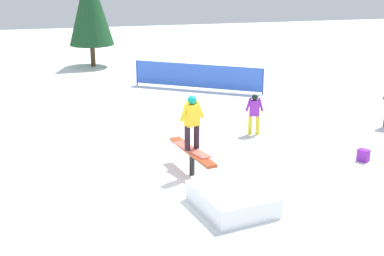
% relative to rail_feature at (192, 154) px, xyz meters
% --- Properties ---
extents(ground_plane, '(60.00, 60.00, 0.00)m').
position_rel_rail_feature_xyz_m(ground_plane, '(0.00, 0.00, -0.58)').
color(ground_plane, white).
extents(rail_feature, '(2.30, 0.76, 0.68)m').
position_rel_rail_feature_xyz_m(rail_feature, '(0.00, 0.00, 0.00)').
color(rail_feature, black).
rests_on(rail_feature, ground).
extents(snow_kicker_ramp, '(2.08, 1.85, 0.46)m').
position_rel_rail_feature_xyz_m(snow_kicker_ramp, '(-2.08, -0.45, -0.35)').
color(snow_kicker_ramp, white).
rests_on(snow_kicker_ramp, ground).
extents(main_rider_on_rail, '(1.42, 0.75, 1.45)m').
position_rel_rail_feature_xyz_m(main_rider_on_rail, '(0.00, 0.00, 0.84)').
color(main_rider_on_rail, '#EE6352').
rests_on(main_rider_on_rail, rail_feature).
extents(bystander_purple, '(0.26, 0.58, 1.32)m').
position_rel_rail_feature_xyz_m(bystander_purple, '(2.75, -2.64, 0.16)').
color(bystander_purple, yellow).
rests_on(bystander_purple, ground).
extents(backpack_on_snow, '(0.37, 0.35, 0.34)m').
position_rel_rail_feature_xyz_m(backpack_on_snow, '(-0.13, -4.84, -0.41)').
color(backpack_on_snow, purple).
rests_on(backpack_on_snow, ground).
extents(safety_fence, '(2.94, 4.80, 1.10)m').
position_rel_rail_feature_xyz_m(safety_fence, '(8.79, -2.26, 0.02)').
color(safety_fence, blue).
rests_on(safety_fence, ground).
extents(pine_tree_far, '(2.22, 2.22, 5.05)m').
position_rel_rail_feature_xyz_m(pine_tree_far, '(14.81, 1.76, 2.49)').
color(pine_tree_far, '#4C331E').
rests_on(pine_tree_far, ground).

